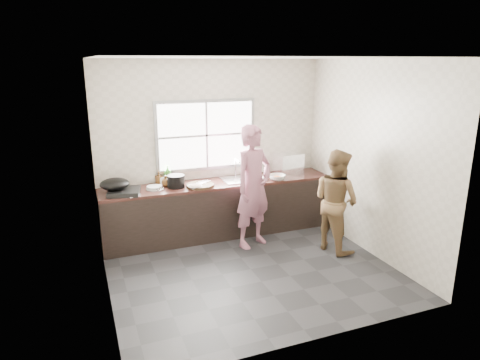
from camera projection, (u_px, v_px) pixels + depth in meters
name	position (u px, v px, depth m)	size (l,w,h in m)	color
floor	(251.00, 270.00, 5.67)	(3.60, 3.20, 0.01)	#29292C
ceiling	(252.00, 57.00, 4.94)	(3.60, 3.20, 0.01)	silver
wall_back	(212.00, 147.00, 6.74)	(3.60, 0.01, 2.70)	beige
wall_left	(99.00, 185.00, 4.67)	(0.01, 3.20, 2.70)	beige
wall_right	(371.00, 159.00, 5.93)	(0.01, 3.20, 2.70)	beige
wall_front	(320.00, 212.00, 3.86)	(3.60, 0.01, 2.70)	silver
cabinet	(219.00, 210.00, 6.71)	(3.60, 0.62, 0.82)	black
countertop	(219.00, 183.00, 6.60)	(3.60, 0.64, 0.04)	#341A15
sink	(240.00, 180.00, 6.71)	(0.55, 0.45, 0.02)	silver
faucet	(236.00, 168.00, 6.85)	(0.02, 0.02, 0.30)	silver
window_frame	(206.00, 135.00, 6.64)	(1.60, 0.05, 1.10)	#9EA0A5
window_glazing	(207.00, 135.00, 6.62)	(1.50, 0.01, 1.00)	white
woman	(253.00, 191.00, 6.22)	(0.62, 0.40, 1.69)	#A9657B
person_side	(336.00, 200.00, 6.10)	(0.72, 0.56, 1.48)	brown
cutting_board	(200.00, 185.00, 6.34)	(0.41, 0.41, 0.04)	#302212
cleaver	(204.00, 182.00, 6.44)	(0.22, 0.11, 0.01)	silver
bowl_mince	(195.00, 187.00, 6.24)	(0.21, 0.21, 0.05)	white
bowl_crabs	(277.00, 178.00, 6.71)	(0.21, 0.21, 0.07)	silver
bowl_held	(262.00, 178.00, 6.71)	(0.19, 0.19, 0.06)	silver
black_pot	(176.00, 181.00, 6.30)	(0.26, 0.26, 0.19)	black
plate_food	(154.00, 187.00, 6.33)	(0.22, 0.22, 0.02)	white
bottle_green	(168.00, 174.00, 6.50)	(0.11, 0.11, 0.28)	#337927
bottle_brown_tall	(159.00, 178.00, 6.47)	(0.08, 0.08, 0.17)	#4C2E13
bottle_brown_short	(166.00, 181.00, 6.36)	(0.12, 0.12, 0.15)	#4E2F13
glass_jar	(162.00, 181.00, 6.47)	(0.07, 0.07, 0.11)	silver
burner	(124.00, 192.00, 6.00)	(0.42, 0.42, 0.06)	black
wok	(115.00, 184.00, 6.00)	(0.41, 0.41, 0.15)	black
dish_rack	(289.00, 163.00, 7.11)	(0.43, 0.30, 0.32)	white
pot_lid_left	(132.00, 195.00, 5.93)	(0.24, 0.24, 0.01)	silver
pot_lid_right	(155.00, 189.00, 6.21)	(0.26, 0.26, 0.01)	#A6A8AD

